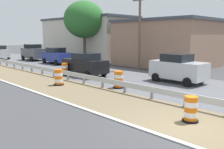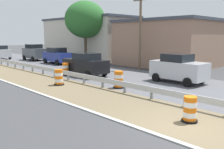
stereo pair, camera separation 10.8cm
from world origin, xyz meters
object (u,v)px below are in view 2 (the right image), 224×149
(traffic_barrel_close, at_px, (119,80))
(car_mid_far_lane, at_px, (57,56))
(car_distant_b, at_px, (86,64))
(utility_pole_near, at_px, (140,31))
(car_trailing_near_lane, at_px, (178,68))
(traffic_barrel_far, at_px, (66,70))
(car_distant_c, at_px, (35,52))
(traffic_barrel_mid, at_px, (59,78))
(traffic_barrel_nearest, at_px, (190,110))

(traffic_barrel_close, distance_m, car_mid_far_lane, 15.66)
(car_distant_b, xyz_separation_m, utility_pole_near, (6.24, -0.92, 2.86))
(car_distant_b, bearing_deg, car_trailing_near_lane, -158.30)
(traffic_barrel_far, height_order, car_distant_b, car_distant_b)
(car_distant_b, height_order, utility_pole_near, utility_pole_near)
(car_trailing_near_lane, distance_m, car_distant_c, 22.56)
(car_mid_far_lane, relative_size, utility_pole_near, 0.58)
(traffic_barrel_far, xyz_separation_m, car_distant_c, (4.21, 14.02, 0.62))
(car_trailing_near_lane, bearing_deg, car_distant_b, -155.41)
(traffic_barrel_mid, distance_m, car_distant_b, 4.38)
(car_distant_c, bearing_deg, traffic_barrel_close, -11.55)
(car_mid_far_lane, xyz_separation_m, utility_pole_near, (3.22, -10.35, 2.86))
(traffic_barrel_far, bearing_deg, traffic_barrel_nearest, -102.20)
(car_distant_c, relative_size, utility_pole_near, 0.55)
(traffic_barrel_close, height_order, traffic_barrel_mid, traffic_barrel_close)
(traffic_barrel_far, distance_m, car_mid_far_lane, 9.22)
(car_distant_c, bearing_deg, utility_pole_near, 12.14)
(traffic_barrel_nearest, height_order, car_distant_c, car_distant_c)
(traffic_barrel_close, xyz_separation_m, car_trailing_near_lane, (4.55, -1.73, 0.55))
(car_trailing_near_lane, xyz_separation_m, car_distant_b, (-2.98, 7.27, -0.08))
(car_distant_c, bearing_deg, traffic_barrel_far, -15.92)
(traffic_barrel_far, relative_size, car_trailing_near_lane, 0.26)
(traffic_barrel_close, height_order, car_trailing_near_lane, car_trailing_near_lane)
(traffic_barrel_nearest, bearing_deg, car_distant_b, 71.17)
(traffic_barrel_mid, xyz_separation_m, car_trailing_near_lane, (6.88, -5.34, 0.56))
(car_distant_c, xyz_separation_m, utility_pole_near, (3.26, -16.21, 2.73))
(traffic_barrel_nearest, height_order, car_trailing_near_lane, car_trailing_near_lane)
(traffic_barrel_close, bearing_deg, traffic_barrel_mid, 122.88)
(traffic_barrel_mid, height_order, car_distant_b, car_distant_b)
(car_trailing_near_lane, xyz_separation_m, car_distant_c, (0.00, 22.56, 0.05))
(traffic_barrel_close, relative_size, car_trailing_near_lane, 0.27)
(traffic_barrel_mid, xyz_separation_m, car_distant_c, (6.88, 17.22, 0.61))
(traffic_barrel_nearest, bearing_deg, car_mid_far_lane, 71.63)
(car_trailing_near_lane, relative_size, utility_pole_near, 0.56)
(traffic_barrel_close, bearing_deg, traffic_barrel_nearest, -111.33)
(traffic_barrel_close, xyz_separation_m, car_distant_c, (4.55, 20.82, 0.60))
(car_distant_c, bearing_deg, car_mid_far_lane, 1.19)
(traffic_barrel_close, xyz_separation_m, car_distant_b, (1.57, 5.53, 0.47))
(traffic_barrel_close, bearing_deg, car_distant_c, 77.67)
(traffic_barrel_nearest, distance_m, traffic_barrel_far, 13.58)
(car_distant_c, bearing_deg, traffic_barrel_mid, -21.00)
(car_trailing_near_lane, bearing_deg, traffic_barrel_close, -108.57)
(traffic_barrel_far, relative_size, car_mid_far_lane, 0.25)
(traffic_barrel_far, relative_size, utility_pole_near, 0.15)
(traffic_barrel_close, height_order, utility_pole_near, utility_pole_near)
(traffic_barrel_close, distance_m, traffic_barrel_far, 6.81)
(utility_pole_near, bearing_deg, car_mid_far_lane, 107.26)
(car_trailing_near_lane, xyz_separation_m, utility_pole_near, (3.26, 6.35, 2.79))
(car_mid_far_lane, height_order, car_distant_c, car_distant_c)
(car_trailing_near_lane, height_order, car_distant_c, car_distant_c)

